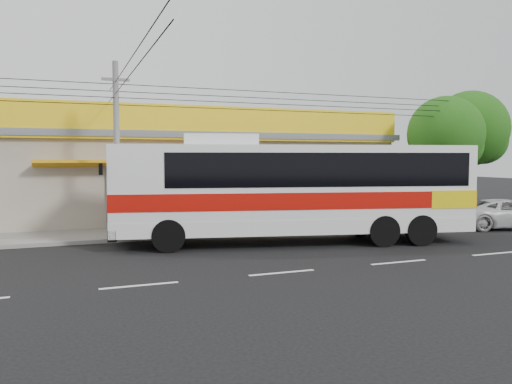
{
  "coord_description": "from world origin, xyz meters",
  "views": [
    {
      "loc": [
        -5.69,
        -15.34,
        3.29
      ],
      "look_at": [
        0.92,
        2.0,
        2.0
      ],
      "focal_mm": 35.0,
      "sensor_mm": 36.0,
      "label": 1
    }
  ],
  "objects_px": {
    "tree_near": "(472,131)",
    "tree_far": "(448,136)",
    "white_car": "(507,214)",
    "utility_pole": "(116,93)",
    "coach_bus": "(299,185)"
  },
  "relations": [
    {
      "from": "tree_near",
      "to": "tree_far",
      "type": "distance_m",
      "value": 3.05
    },
    {
      "from": "white_car",
      "to": "tree_far",
      "type": "xyz_separation_m",
      "value": [
        -0.39,
        3.55,
        3.71
      ]
    },
    {
      "from": "tree_near",
      "to": "tree_far",
      "type": "relative_size",
      "value": 1.08
    },
    {
      "from": "tree_far",
      "to": "tree_near",
      "type": "bearing_deg",
      "value": 23.37
    },
    {
      "from": "tree_far",
      "to": "utility_pole",
      "type": "bearing_deg",
      "value": -177.08
    },
    {
      "from": "coach_bus",
      "to": "white_car",
      "type": "bearing_deg",
      "value": 13.15
    },
    {
      "from": "coach_bus",
      "to": "tree_far",
      "type": "height_order",
      "value": "tree_far"
    },
    {
      "from": "white_car",
      "to": "utility_pole",
      "type": "height_order",
      "value": "utility_pole"
    },
    {
      "from": "coach_bus",
      "to": "utility_pole",
      "type": "xyz_separation_m",
      "value": [
        -6.46,
        2.79,
        3.53
      ]
    },
    {
      "from": "coach_bus",
      "to": "utility_pole",
      "type": "height_order",
      "value": "utility_pole"
    },
    {
      "from": "tree_near",
      "to": "coach_bus",
      "type": "bearing_deg",
      "value": -159.75
    },
    {
      "from": "tree_near",
      "to": "tree_far",
      "type": "height_order",
      "value": "tree_near"
    },
    {
      "from": "coach_bus",
      "to": "tree_near",
      "type": "bearing_deg",
      "value": 32.84
    },
    {
      "from": "utility_pole",
      "to": "tree_near",
      "type": "height_order",
      "value": "tree_near"
    },
    {
      "from": "utility_pole",
      "to": "white_car",
      "type": "bearing_deg",
      "value": -8.86
    }
  ]
}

